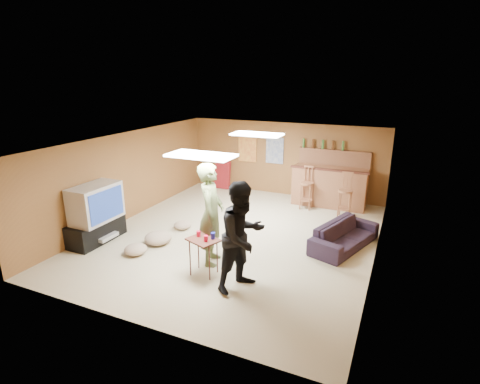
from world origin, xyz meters
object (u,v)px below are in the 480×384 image
at_px(bar_counter, 329,187).
at_px(person_black, 242,236).
at_px(person_olive, 211,214).
at_px(tv_body, 96,203).
at_px(tray_table, 204,257).
at_px(sofa, 345,235).

xyz_separation_m(bar_counter, person_black, (-0.51, -4.87, 0.41)).
bearing_deg(bar_counter, person_olive, -108.45).
distance_m(tv_body, person_olive, 2.73).
distance_m(person_olive, person_black, 1.10).
relative_size(person_black, tray_table, 2.72).
bearing_deg(person_black, sofa, -5.25).
distance_m(bar_counter, tray_table, 4.94).
xyz_separation_m(tv_body, tray_table, (2.81, -0.30, -0.55)).
distance_m(sofa, tray_table, 3.12).
height_order(tv_body, sofa, tv_body).
bearing_deg(sofa, bar_counter, 37.46).
bearing_deg(tv_body, person_olive, 3.76).
distance_m(bar_counter, person_black, 4.92).
bearing_deg(person_olive, person_black, -141.37).
bearing_deg(tray_table, tv_body, 173.82).
bearing_deg(person_olive, bar_counter, -36.47).
xyz_separation_m(tv_body, person_black, (3.64, -0.42, 0.06)).
relative_size(tv_body, sofa, 0.60).
xyz_separation_m(person_black, tray_table, (-0.83, 0.12, -0.60)).
xyz_separation_m(person_olive, sofa, (2.27, 1.74, -0.73)).
xyz_separation_m(bar_counter, tray_table, (-1.34, -4.75, -0.20)).
relative_size(person_olive, sofa, 1.08).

